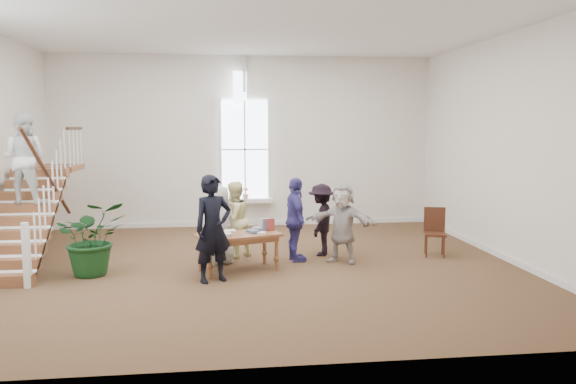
{
  "coord_description": "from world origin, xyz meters",
  "views": [
    {
      "loc": [
        -0.68,
        -10.46,
        2.68
      ],
      "look_at": [
        0.66,
        0.4,
        1.38
      ],
      "focal_mm": 35.0,
      "sensor_mm": 36.0,
      "label": 1
    }
  ],
  "objects": [
    {
      "name": "woman_cluster_b",
      "position": [
        1.4,
        0.81,
        0.75
      ],
      "size": [
        0.85,
        1.09,
        1.49
      ],
      "primitive_type": "imported",
      "rotation": [
        0.0,
        0.0,
        4.36
      ],
      "color": "black",
      "rests_on": "ground"
    },
    {
      "name": "woman_cluster_c",
      "position": [
        1.7,
        0.16,
        0.78
      ],
      "size": [
        1.47,
        1.16,
        1.56
      ],
      "primitive_type": "imported",
      "rotation": [
        0.0,
        0.0,
        5.72
      ],
      "color": "#BAAEA8",
      "rests_on": "ground"
    },
    {
      "name": "staircase",
      "position": [
        -4.34,
        0.75,
        1.62
      ],
      "size": [
        1.1,
        4.1,
        2.92
      ],
      "color": "brown",
      "rests_on": "ground"
    },
    {
      "name": "police_officer",
      "position": [
        -0.8,
        -0.93,
        0.93
      ],
      "size": [
        0.8,
        0.69,
        1.85
      ],
      "primitive_type": "imported",
      "rotation": [
        0.0,
        0.0,
        0.45
      ],
      "color": "black",
      "rests_on": "ground"
    },
    {
      "name": "floor_plant",
      "position": [
        -2.96,
        -0.21,
        0.67
      ],
      "size": [
        1.48,
        1.38,
        1.35
      ],
      "primitive_type": "imported",
      "rotation": [
        0.0,
        0.0,
        0.32
      ],
      "color": "#123A16",
      "rests_on": "ground"
    },
    {
      "name": "side_chair",
      "position": [
        3.73,
        0.5,
        0.56
      ],
      "size": [
        0.54,
        0.54,
        1.0
      ],
      "rotation": [
        0.0,
        0.0,
        -0.29
      ],
      "color": "black",
      "rests_on": "ground"
    },
    {
      "name": "woman_cluster_a",
      "position": [
        0.8,
        0.36,
        0.83
      ],
      "size": [
        0.53,
        1.02,
        1.67
      ],
      "primitive_type": "imported",
      "rotation": [
        0.0,
        0.0,
        1.7
      ],
      "color": "#3C347D",
      "rests_on": "ground"
    },
    {
      "name": "ground",
      "position": [
        0.0,
        0.0,
        0.0
      ],
      "size": [
        10.0,
        10.0,
        0.0
      ],
      "primitive_type": "plane",
      "color": "#4D311E",
      "rests_on": "ground"
    },
    {
      "name": "person_yellow",
      "position": [
        -0.4,
        0.82,
        0.78
      ],
      "size": [
        0.96,
        0.94,
        1.56
      ],
      "primitive_type": "imported",
      "rotation": [
        0.0,
        0.0,
        3.88
      ],
      "color": "#F7EC9A",
      "rests_on": "ground"
    },
    {
      "name": "room_shell",
      "position": [
        -0.0,
        4.39,
        0.4
      ],
      "size": [
        10.49,
        10.0,
        10.0
      ],
      "color": "silver",
      "rests_on": "ground"
    },
    {
      "name": "library_table",
      "position": [
        -0.38,
        -0.28,
        0.62
      ],
      "size": [
        1.66,
        1.2,
        0.76
      ],
      "rotation": [
        0.0,
        0.0,
        0.34
      ],
      "color": "brown",
      "rests_on": "ground"
    },
    {
      "name": "elderly_woman",
      "position": [
        -0.7,
        0.32,
        0.77
      ],
      "size": [
        0.9,
        0.82,
        1.54
      ],
      "primitive_type": "imported",
      "rotation": [
        0.0,
        0.0,
        3.73
      ],
      "color": "#BAB8AC",
      "rests_on": "ground"
    }
  ]
}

